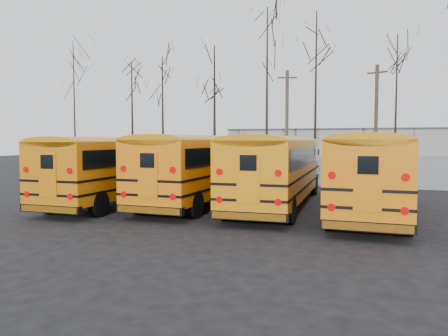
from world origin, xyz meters
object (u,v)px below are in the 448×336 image
at_px(bus_a, 122,164).
at_px(bus_b, 204,163).
at_px(bus_c, 276,165).
at_px(bus_d, 372,167).
at_px(utility_pole_left, 287,123).
at_px(utility_pole_right, 376,121).

xyz_separation_m(bus_a, bus_b, (3.67, 1.06, 0.05)).
bearing_deg(bus_c, bus_d, -9.53).
relative_size(bus_d, utility_pole_left, 1.41).
height_order(bus_c, utility_pole_right, utility_pole_right).
relative_size(bus_a, bus_d, 0.97).
distance_m(bus_c, utility_pole_left, 15.17).
bearing_deg(bus_c, utility_pole_right, 73.01).
bearing_deg(bus_a, utility_pole_right, 54.97).
height_order(bus_a, bus_c, bus_c).
bearing_deg(utility_pole_right, bus_c, -84.72).
bearing_deg(utility_pole_left, bus_d, -86.90).
relative_size(bus_b, utility_pole_right, 1.38).
xyz_separation_m(bus_d, utility_pole_right, (0.17, 15.78, 2.42)).
xyz_separation_m(bus_b, utility_pole_left, (1.08, 14.70, 2.36)).
height_order(bus_b, bus_c, bus_b).
bearing_deg(bus_b, bus_d, -3.81).
bearing_deg(utility_pole_left, bus_b, -113.55).
bearing_deg(bus_b, utility_pole_right, 64.43).
height_order(bus_d, utility_pole_right, utility_pole_right).
xyz_separation_m(bus_a, utility_pole_left, (4.76, 15.75, 2.41)).
distance_m(bus_b, utility_pole_left, 14.92).
xyz_separation_m(bus_d, utility_pole_left, (-6.33, 15.32, 2.35)).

